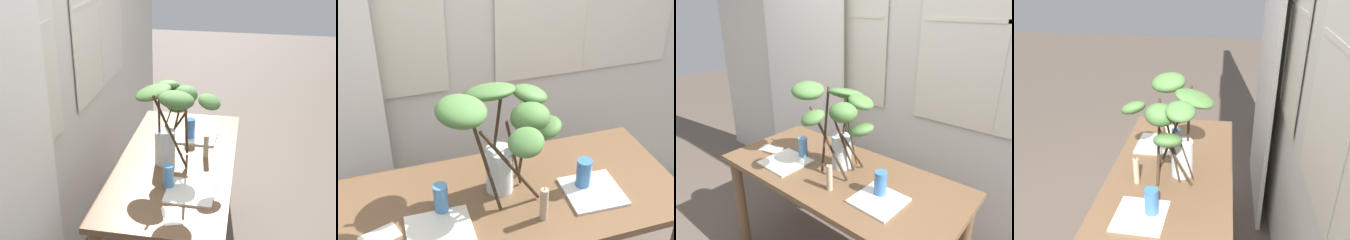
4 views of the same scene
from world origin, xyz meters
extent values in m
cube|color=beige|center=(0.00, 0.75, 1.55)|extent=(4.88, 0.12, 3.10)
cube|color=white|center=(-0.66, 0.68, 1.66)|extent=(0.99, 0.01, 1.26)
cube|color=silver|center=(-0.66, 0.67, 1.66)|extent=(1.06, 0.01, 1.33)
cube|color=silver|center=(-0.66, 0.67, 1.66)|extent=(0.02, 0.01, 1.26)
cube|color=silver|center=(-0.66, 0.67, 1.66)|extent=(0.99, 0.01, 0.02)
cube|color=white|center=(0.66, 0.68, 1.66)|extent=(0.99, 0.01, 1.26)
cube|color=silver|center=(0.66, 0.67, 1.66)|extent=(1.06, 0.01, 1.33)
cube|color=silver|center=(0.66, 0.67, 1.66)|extent=(0.02, 0.01, 1.26)
cube|color=silver|center=(0.66, 0.67, 1.66)|extent=(0.99, 0.01, 0.02)
cube|color=white|center=(-0.95, 0.60, 1.26)|extent=(0.94, 0.03, 2.52)
cube|color=brown|center=(0.00, 0.00, 0.76)|extent=(1.53, 0.71, 0.04)
cylinder|color=brown|center=(-0.71, -0.30, 0.37)|extent=(0.07, 0.07, 0.74)
cylinder|color=brown|center=(-0.71, 0.30, 0.37)|extent=(0.07, 0.07, 0.74)
cylinder|color=silver|center=(-0.04, 0.07, 0.88)|extent=(0.12, 0.12, 0.21)
cylinder|color=silver|center=(-0.04, 0.07, 0.82)|extent=(0.11, 0.11, 0.07)
cylinder|color=#382819|center=(-0.13, 0.02, 1.03)|extent=(0.12, 0.20, 0.49)
ellipsoid|color=#477038|center=(-0.22, -0.03, 1.27)|extent=(0.28, 0.28, 0.13)
cylinder|color=#382819|center=(0.03, 0.07, 1.01)|extent=(0.02, 0.15, 0.45)
ellipsoid|color=#477038|center=(0.10, 0.07, 1.24)|extent=(0.17, 0.16, 0.11)
cylinder|color=#382819|center=(0.01, 0.02, 0.99)|extent=(0.12, 0.12, 0.41)
ellipsoid|color=#477038|center=(0.06, -0.03, 1.19)|extent=(0.23, 0.23, 0.13)
cylinder|color=#382819|center=(-0.03, -0.06, 0.99)|extent=(0.27, 0.04, 0.41)
ellipsoid|color=#477038|center=(-0.02, -0.19, 1.19)|extent=(0.16, 0.15, 0.13)
cylinder|color=#382819|center=(-0.05, 0.10, 1.02)|extent=(0.08, 0.03, 0.46)
ellipsoid|color=#477038|center=(-0.06, 0.13, 1.24)|extent=(0.27, 0.27, 0.12)
cylinder|color=#382819|center=(0.05, 0.04, 0.94)|extent=(0.07, 0.20, 0.32)
ellipsoid|color=#477038|center=(0.15, 0.02, 1.10)|extent=(0.19, 0.18, 0.12)
cylinder|color=#4C84BC|center=(-0.32, -0.01, 0.85)|extent=(0.06, 0.06, 0.14)
cylinder|color=#386BAD|center=(0.33, -0.04, 0.85)|extent=(0.07, 0.07, 0.15)
cube|color=silver|center=(-0.35, -0.14, 0.78)|extent=(0.27, 0.27, 0.01)
cube|color=white|center=(0.35, -0.09, 0.78)|extent=(0.26, 0.26, 0.01)
cube|color=silver|center=(-0.58, -0.07, 0.78)|extent=(0.18, 0.14, 0.00)
cylinder|color=tan|center=(0.08, -0.18, 0.85)|extent=(0.03, 0.03, 0.15)
cylinder|color=black|center=(0.08, -0.18, 0.94)|extent=(0.00, 0.00, 0.01)
camera|label=1|loc=(-2.51, -0.41, 2.17)|focal=49.39mm
camera|label=2|loc=(-0.51, -1.49, 2.13)|focal=49.31mm
camera|label=3|loc=(1.07, -1.23, 1.76)|focal=32.43mm
camera|label=4|loc=(1.66, 0.28, 1.96)|focal=37.85mm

